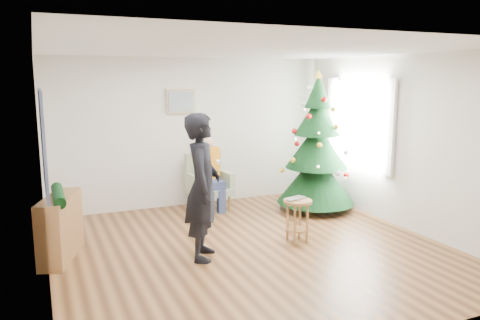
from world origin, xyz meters
name	(u,v)px	position (x,y,z in m)	size (l,w,h in m)	color
floor	(251,249)	(0.00, 0.00, 0.00)	(5.00, 5.00, 0.00)	brown
ceiling	(252,49)	(0.00, 0.00, 2.60)	(5.00, 5.00, 0.00)	white
wall_back	(192,132)	(0.00, 2.50, 1.30)	(5.00, 5.00, 0.00)	silver
wall_front	(383,197)	(0.00, -2.50, 1.30)	(5.00, 5.00, 0.00)	silver
wall_left	(41,167)	(-2.50, 0.00, 1.30)	(5.00, 5.00, 0.00)	silver
wall_right	(403,142)	(2.50, 0.00, 1.30)	(5.00, 5.00, 0.00)	silver
window_panel	(359,123)	(2.47, 1.00, 1.50)	(0.04, 1.30, 1.40)	white
curtains	(358,123)	(2.44, 1.00, 1.50)	(0.05, 1.75, 1.50)	white
christmas_tree	(317,148)	(1.83, 1.30, 1.08)	(1.32, 1.32, 2.39)	#3F2816
stool	(297,221)	(0.70, -0.01, 0.30)	(0.40, 0.40, 0.60)	brown
laptop	(298,199)	(0.70, -0.01, 0.61)	(0.33, 0.21, 0.03)	silver
armchair	(209,189)	(0.14, 2.06, 0.35)	(0.75, 0.69, 0.97)	#99AC8A
seated_person	(210,173)	(0.15, 2.01, 0.65)	(0.41, 0.58, 1.27)	navy
standing_man	(203,187)	(-0.68, -0.03, 0.92)	(0.67, 0.44, 1.84)	black
game_controller	(218,162)	(-0.48, -0.06, 1.22)	(0.04, 0.13, 0.04)	white
console	(60,228)	(-2.33, 0.66, 0.40)	(0.30, 1.00, 0.80)	brown
garland	(58,195)	(-2.33, 0.66, 0.82)	(0.14, 0.14, 0.90)	black
tapestry	(43,141)	(-2.46, 0.30, 1.55)	(0.03, 1.50, 1.15)	black
framed_picture	(181,101)	(-0.20, 2.46, 1.85)	(0.52, 0.05, 0.42)	tan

